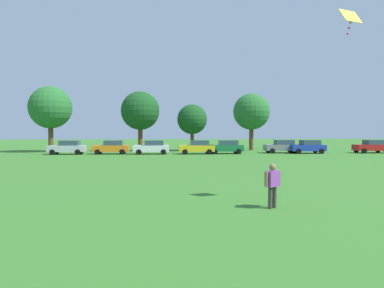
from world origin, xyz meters
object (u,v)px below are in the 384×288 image
at_px(parked_car_red_7, 372,146).
at_px(tree_right, 192,119).
at_px(parked_car_yellow_3, 197,147).
at_px(parked_car_green_4, 226,147).
at_px(parked_car_silver_0, 68,147).
at_px(parked_car_blue_6, 308,147).
at_px(adult_bystander, 272,182).
at_px(parked_car_gray_5, 282,146).
at_px(parked_car_orange_1, 112,147).
at_px(tree_left, 140,111).
at_px(tree_far_left, 50,108).
at_px(tree_far_right, 251,112).
at_px(kite, 350,18).
at_px(parked_car_white_2, 152,147).

distance_m(parked_car_red_7, tree_right, 23.69).
height_order(parked_car_yellow_3, parked_car_green_4, same).
xyz_separation_m(parked_car_silver_0, parked_car_blue_6, (29.63, -0.77, 0.00)).
xyz_separation_m(adult_bystander, parked_car_gray_5, (11.09, 31.00, -0.16)).
relative_size(adult_bystander, parked_car_blue_6, 0.40).
relative_size(parked_car_yellow_3, tree_right, 0.66).
bearing_deg(parked_car_blue_6, parked_car_red_7, -179.35).
relative_size(parked_car_orange_1, tree_left, 0.52).
distance_m(parked_car_gray_5, tree_far_left, 30.80).
distance_m(parked_car_orange_1, tree_right, 12.31).
height_order(parked_car_silver_0, tree_far_left, tree_far_left).
bearing_deg(parked_car_gray_5, adult_bystander, 70.32).
bearing_deg(tree_left, tree_far_right, 5.76).
bearing_deg(adult_bystander, parked_car_gray_5, 37.28).
bearing_deg(parked_car_green_4, parked_car_orange_1, -2.43).
height_order(adult_bystander, tree_left, tree_left).
distance_m(parked_car_blue_6, parked_car_red_7, 8.49).
relative_size(parked_car_green_4, parked_car_gray_5, 1.00).
xyz_separation_m(kite, parked_car_yellow_3, (-3.19, 29.48, -6.56)).
relative_size(parked_car_orange_1, parked_car_gray_5, 1.00).
height_order(parked_car_orange_1, parked_car_red_7, same).
relative_size(kite, parked_car_gray_5, 0.24).
bearing_deg(tree_far_left, parked_car_yellow_3, -15.95).
xyz_separation_m(parked_car_red_7, tree_right, (-22.54, 6.34, 3.54)).
bearing_deg(tree_left, parked_car_yellow_3, -39.36).
distance_m(tree_far_left, tree_far_right, 27.80).
distance_m(kite, parked_car_blue_6, 32.00).
relative_size(parked_car_orange_1, tree_far_left, 0.49).
relative_size(parked_car_yellow_3, parked_car_blue_6, 1.00).
height_order(parked_car_orange_1, tree_far_right, tree_far_right).
relative_size(parked_car_yellow_3, tree_left, 0.52).
relative_size(parked_car_yellow_3, parked_car_green_4, 1.00).
bearing_deg(parked_car_white_2, parked_car_blue_6, 179.23).
height_order(parked_car_orange_1, parked_car_blue_6, same).
bearing_deg(parked_car_silver_0, parked_car_orange_1, -179.34).
xyz_separation_m(parked_car_red_7, tree_far_right, (-13.80, 7.54, 4.71)).
relative_size(kite, parked_car_red_7, 0.24).
bearing_deg(adult_bystander, tree_right, 56.95).
bearing_deg(kite, tree_far_right, 81.59).
relative_size(parked_car_gray_5, parked_car_blue_6, 1.00).
xyz_separation_m(parked_car_silver_0, tree_left, (8.40, 5.26, 4.69)).
xyz_separation_m(parked_car_yellow_3, tree_far_right, (8.67, 7.57, 4.71)).
xyz_separation_m(parked_car_orange_1, parked_car_red_7, (32.91, -0.74, 0.00)).
bearing_deg(kite, tree_right, 95.21).
distance_m(kite, parked_car_gray_5, 32.11).
distance_m(tree_left, tree_right, 7.29).
relative_size(adult_bystander, tree_far_right, 0.21).
distance_m(parked_car_orange_1, tree_far_left, 11.02).
bearing_deg(parked_car_orange_1, tree_left, -121.48).
relative_size(tree_far_left, tree_far_right, 1.06).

